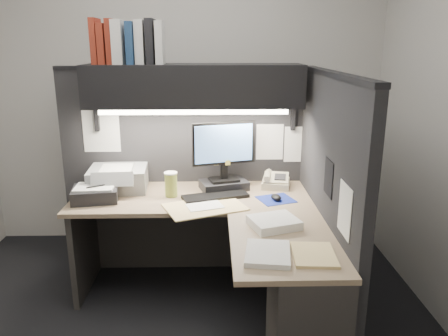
% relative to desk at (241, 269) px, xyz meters
% --- Properties ---
extents(floor, '(3.50, 3.50, 0.00)m').
position_rel_desk_xyz_m(floor, '(-0.43, 0.00, -0.44)').
color(floor, black).
rests_on(floor, ground).
extents(wall_back, '(3.50, 0.04, 2.70)m').
position_rel_desk_xyz_m(wall_back, '(-0.43, 1.50, 0.91)').
color(wall_back, beige).
rests_on(wall_back, floor).
extents(wall_front, '(3.50, 0.04, 2.70)m').
position_rel_desk_xyz_m(wall_front, '(-0.43, -1.50, 0.91)').
color(wall_front, beige).
rests_on(wall_front, floor).
extents(partition_back, '(1.90, 0.06, 1.60)m').
position_rel_desk_xyz_m(partition_back, '(-0.40, 0.93, 0.36)').
color(partition_back, black).
rests_on(partition_back, floor).
extents(partition_right, '(0.06, 1.50, 1.60)m').
position_rel_desk_xyz_m(partition_right, '(0.55, 0.18, 0.36)').
color(partition_right, black).
rests_on(partition_right, floor).
extents(desk, '(1.70, 1.53, 0.73)m').
position_rel_desk_xyz_m(desk, '(0.00, 0.00, 0.00)').
color(desk, '#8C7159').
rests_on(desk, floor).
extents(overhead_shelf, '(1.55, 0.34, 0.30)m').
position_rel_desk_xyz_m(overhead_shelf, '(-0.30, 0.75, 1.06)').
color(overhead_shelf, black).
rests_on(overhead_shelf, partition_back).
extents(task_light_tube, '(1.32, 0.04, 0.04)m').
position_rel_desk_xyz_m(task_light_tube, '(-0.30, 0.61, 0.89)').
color(task_light_tube, white).
rests_on(task_light_tube, overhead_shelf).
extents(monitor, '(0.47, 0.30, 0.51)m').
position_rel_desk_xyz_m(monitor, '(-0.09, 0.70, 0.49)').
color(monitor, black).
rests_on(monitor, desk).
extents(keyboard, '(0.49, 0.29, 0.02)m').
position_rel_desk_xyz_m(keyboard, '(-0.15, 0.51, 0.30)').
color(keyboard, black).
rests_on(keyboard, desk).
extents(mousepad, '(0.29, 0.28, 0.00)m').
position_rel_desk_xyz_m(mousepad, '(0.27, 0.47, 0.29)').
color(mousepad, navy).
rests_on(mousepad, desk).
extents(mouse, '(0.09, 0.12, 0.04)m').
position_rel_desk_xyz_m(mouse, '(0.27, 0.45, 0.31)').
color(mouse, black).
rests_on(mouse, mousepad).
extents(telephone, '(0.24, 0.25, 0.08)m').
position_rel_desk_xyz_m(telephone, '(0.31, 0.75, 0.33)').
color(telephone, '#B5AC8B').
rests_on(telephone, desk).
extents(coffee_cup, '(0.11, 0.11, 0.17)m').
position_rel_desk_xyz_m(coffee_cup, '(-0.47, 0.56, 0.37)').
color(coffee_cup, '#A3AC45').
rests_on(coffee_cup, desk).
extents(printer, '(0.44, 0.39, 0.17)m').
position_rel_desk_xyz_m(printer, '(-0.88, 0.73, 0.37)').
color(printer, gray).
rests_on(printer, desk).
extents(notebook_stack, '(0.34, 0.30, 0.09)m').
position_rel_desk_xyz_m(notebook_stack, '(-0.99, 0.49, 0.33)').
color(notebook_stack, black).
rests_on(notebook_stack, desk).
extents(open_folder, '(0.60, 0.50, 0.01)m').
position_rel_desk_xyz_m(open_folder, '(-0.23, 0.32, 0.29)').
color(open_folder, '#DBC07B').
rests_on(open_folder, desk).
extents(paper_stack_a, '(0.33, 0.30, 0.05)m').
position_rel_desk_xyz_m(paper_stack_a, '(0.19, -0.00, 0.31)').
color(paper_stack_a, white).
rests_on(paper_stack_a, desk).
extents(paper_stack_b, '(0.26, 0.31, 0.03)m').
position_rel_desk_xyz_m(paper_stack_b, '(0.11, -0.38, 0.30)').
color(paper_stack_b, white).
rests_on(paper_stack_b, desk).
extents(manila_stack, '(0.23, 0.29, 0.02)m').
position_rel_desk_xyz_m(manila_stack, '(0.35, -0.39, 0.29)').
color(manila_stack, '#DBC07B').
rests_on(manila_stack, desk).
extents(binder_row, '(0.49, 0.26, 0.31)m').
position_rel_desk_xyz_m(binder_row, '(-0.75, 0.75, 1.35)').
color(binder_row, maroon).
rests_on(binder_row, overhead_shelf).
extents(pinned_papers, '(1.76, 1.31, 0.51)m').
position_rel_desk_xyz_m(pinned_papers, '(-0.00, 0.56, 0.61)').
color(pinned_papers, white).
rests_on(pinned_papers, partition_back).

